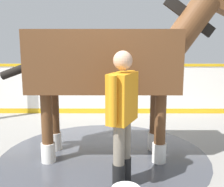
{
  "coord_description": "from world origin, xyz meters",
  "views": [
    {
      "loc": [
        -1.88,
        3.72,
        1.68
      ],
      "look_at": [
        -0.56,
        0.51,
        1.04
      ],
      "focal_mm": 43.72,
      "sensor_mm": 36.0,
      "label": 1
    }
  ],
  "objects": [
    {
      "name": "barrier_wall",
      "position": [
        0.7,
        -2.25,
        0.56
      ],
      "size": [
        5.36,
        2.24,
        1.21
      ],
      "color": "white",
      "rests_on": "ground"
    },
    {
      "name": "horse",
      "position": [
        -0.4,
        0.09,
        1.42
      ],
      "size": [
        3.31,
        1.67,
        2.57
      ],
      "rotation": [
        0.0,
        0.0,
        -2.76
      ],
      "color": "brown",
      "rests_on": "ground"
    },
    {
      "name": "wet_patch",
      "position": [
        -0.28,
        0.14,
        0.0
      ],
      "size": [
        3.14,
        3.14,
        0.0
      ],
      "primitive_type": "cylinder",
      "color": "#42444C",
      "rests_on": "ground"
    },
    {
      "name": "handler",
      "position": [
        -0.84,
        0.88,
        0.92
      ],
      "size": [
        0.23,
        0.65,
        1.61
      ],
      "rotation": [
        0.0,
        0.0,
        -0.01
      ],
      "color": "black",
      "rests_on": "ground"
    },
    {
      "name": "ground_plane",
      "position": [
        0.0,
        0.0,
        -0.01
      ],
      "size": [
        16.0,
        16.0,
        0.02
      ],
      "primitive_type": "cube",
      "color": "gray"
    }
  ]
}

